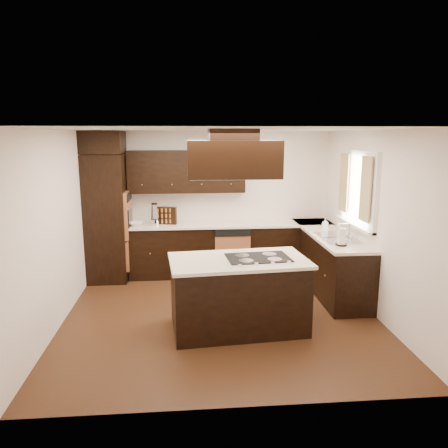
{
  "coord_description": "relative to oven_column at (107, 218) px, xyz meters",
  "views": [
    {
      "loc": [
        -0.44,
        -5.62,
        2.44
      ],
      "look_at": [
        0.1,
        0.6,
        1.15
      ],
      "focal_mm": 35.0,
      "sensor_mm": 36.0,
      "label": 1
    }
  ],
  "objects": [
    {
      "name": "floor",
      "position": [
        1.78,
        -1.71,
        -1.07
      ],
      "size": [
        4.2,
        4.2,
        0.02
      ],
      "primitive_type": "cube",
      "color": "#563119",
      "rests_on": "ground"
    },
    {
      "name": "ceiling",
      "position": [
        1.78,
        -1.71,
        1.45
      ],
      "size": [
        4.2,
        4.2,
        0.02
      ],
      "primitive_type": "cube",
      "color": "silver",
      "rests_on": "ground"
    },
    {
      "name": "wall_back",
      "position": [
        1.78,
        0.4,
        0.19
      ],
      "size": [
        4.2,
        0.02,
        2.5
      ],
      "primitive_type": "cube",
      "color": "white",
      "rests_on": "ground"
    },
    {
      "name": "wall_front",
      "position": [
        1.78,
        -3.81,
        0.19
      ],
      "size": [
        4.2,
        0.02,
        2.5
      ],
      "primitive_type": "cube",
      "color": "white",
      "rests_on": "ground"
    },
    {
      "name": "wall_left",
      "position": [
        -0.33,
        -1.71,
        0.19
      ],
      "size": [
        0.02,
        4.2,
        2.5
      ],
      "primitive_type": "cube",
      "color": "white",
      "rests_on": "ground"
    },
    {
      "name": "wall_right",
      "position": [
        3.88,
        -1.71,
        0.19
      ],
      "size": [
        0.02,
        4.2,
        2.5
      ],
      "primitive_type": "cube",
      "color": "white",
      "rests_on": "ground"
    },
    {
      "name": "oven_column",
      "position": [
        0.0,
        0.0,
        0.0
      ],
      "size": [
        0.65,
        0.75,
        2.12
      ],
      "primitive_type": "cube",
      "color": "black",
      "rests_on": "floor"
    },
    {
      "name": "wall_oven_face",
      "position": [
        0.35,
        0.0,
        0.06
      ],
      "size": [
        0.05,
        0.62,
        0.78
      ],
      "primitive_type": "cube",
      "color": "#B86B3E",
      "rests_on": "oven_column"
    },
    {
      "name": "base_cabinets_back",
      "position": [
        1.81,
        0.09,
        -0.62
      ],
      "size": [
        2.93,
        0.6,
        0.88
      ],
      "primitive_type": "cube",
      "color": "black",
      "rests_on": "floor"
    },
    {
      "name": "base_cabinets_right",
      "position": [
        3.58,
        -0.8,
        -0.62
      ],
      "size": [
        0.6,
        2.4,
        0.88
      ],
      "primitive_type": "cube",
      "color": "black",
      "rests_on": "floor"
    },
    {
      "name": "countertop_back",
      "position": [
        1.81,
        0.08,
        -0.16
      ],
      "size": [
        2.93,
        0.63,
        0.04
      ],
      "primitive_type": "cube",
      "color": "white",
      "rests_on": "base_cabinets_back"
    },
    {
      "name": "countertop_right",
      "position": [
        3.56,
        -0.8,
        -0.16
      ],
      "size": [
        0.63,
        2.4,
        0.04
      ],
      "primitive_type": "cube",
      "color": "white",
      "rests_on": "base_cabinets_right"
    },
    {
      "name": "upper_cabinets",
      "position": [
        1.34,
        0.23,
        0.75
      ],
      "size": [
        2.0,
        0.34,
        0.72
      ],
      "primitive_type": "cube",
      "color": "black",
      "rests_on": "wall_back"
    },
    {
      "name": "dishwasher_front",
      "position": [
        2.1,
        -0.2,
        -0.66
      ],
      "size": [
        0.6,
        0.05,
        0.72
      ],
      "primitive_type": "cube",
      "color": "#B86B3E",
      "rests_on": "floor"
    },
    {
      "name": "window_frame",
      "position": [
        3.85,
        -1.16,
        0.59
      ],
      "size": [
        0.06,
        1.32,
        1.12
      ],
      "primitive_type": "cube",
      "color": "white",
      "rests_on": "wall_right"
    },
    {
      "name": "window_pane",
      "position": [
        3.87,
        -1.16,
        0.59
      ],
      "size": [
        0.0,
        1.2,
        1.0
      ],
      "primitive_type": "cube",
      "color": "white",
      "rests_on": "wall_right"
    },
    {
      "name": "curtain_left",
      "position": [
        3.79,
        -1.57,
        0.64
      ],
      "size": [
        0.02,
        0.34,
        0.9
      ],
      "primitive_type": "cube",
      "color": "beige",
      "rests_on": "wall_right"
    },
    {
      "name": "curtain_right",
      "position": [
        3.79,
        -0.74,
        0.64
      ],
      "size": [
        0.02,
        0.34,
        0.9
      ],
      "primitive_type": "cube",
      "color": "beige",
      "rests_on": "wall_right"
    },
    {
      "name": "sink_rim",
      "position": [
        3.58,
        -1.16,
        -0.14
      ],
      "size": [
        0.52,
        0.84,
        0.01
      ],
      "primitive_type": "cube",
      "color": "silver",
      "rests_on": "countertop_right"
    },
    {
      "name": "island",
      "position": [
        1.97,
        -2.16,
        -0.62
      ],
      "size": [
        1.71,
        1.04,
        0.88
      ],
      "primitive_type": "cube",
      "rotation": [
        0.0,
        0.0,
        0.09
      ],
      "color": "black",
      "rests_on": "floor"
    },
    {
      "name": "island_top",
      "position": [
        1.97,
        -2.16,
        -0.16
      ],
      "size": [
        1.78,
        1.1,
        0.04
      ],
      "primitive_type": "cube",
      "rotation": [
        0.0,
        0.0,
        0.09
      ],
      "color": "white",
      "rests_on": "island"
    },
    {
      "name": "cooktop",
      "position": [
        2.21,
        -2.13,
        -0.13
      ],
      "size": [
        0.82,
        0.58,
        0.01
      ],
      "primitive_type": "cube",
      "rotation": [
        0.0,
        0.0,
        0.09
      ],
      "color": "black",
      "rests_on": "island_top"
    },
    {
      "name": "range_hood",
      "position": [
        1.88,
        -2.25,
        1.1
      ],
      "size": [
        1.05,
        0.72,
        0.42
      ],
      "primitive_type": "cube",
      "color": "black",
      "rests_on": "ceiling"
    },
    {
      "name": "hood_duct",
      "position": [
        1.88,
        -2.25,
        1.38
      ],
      "size": [
        0.55,
        0.5,
        0.13
      ],
      "primitive_type": "cube",
      "color": "black",
      "rests_on": "ceiling"
    },
    {
      "name": "blender_base",
      "position": [
        0.79,
        0.01,
        -0.09
      ],
      "size": [
        0.15,
        0.15,
        0.1
      ],
      "primitive_type": "cylinder",
      "color": "silver",
      "rests_on": "countertop_back"
    },
    {
      "name": "blender_pitcher",
      "position": [
        0.79,
        0.01,
        0.09
      ],
      "size": [
        0.13,
        0.13,
        0.26
      ],
      "primitive_type": "cone",
      "color": "silver",
      "rests_on": "blender_base"
    },
    {
      "name": "spice_rack",
      "position": [
        0.98,
        0.09,
        0.01
      ],
      "size": [
        0.37,
        0.17,
        0.3
      ],
      "primitive_type": "cube",
      "rotation": [
        0.0,
        0.0,
        -0.24
      ],
      "color": "black",
      "rests_on": "countertop_back"
    },
    {
      "name": "mixing_bowl",
      "position": [
        0.48,
        0.01,
        -0.11
      ],
      "size": [
        0.26,
        0.26,
        0.06
      ],
      "primitive_type": "imported",
      "rotation": [
        0.0,
        0.0,
        -0.05
      ],
      "color": "white",
      "rests_on": "countertop_back"
    },
    {
      "name": "soap_bottle",
      "position": [
        3.53,
        -0.68,
        -0.04
      ],
      "size": [
        0.12,
        0.12,
        0.21
      ],
      "primitive_type": "imported",
      "rotation": [
        0.0,
        0.0,
        -0.34
      ],
      "color": "white",
      "rests_on": "countertop_right"
    },
    {
      "name": "paper_towel",
      "position": [
        3.47,
        -1.62,
        -0.02
      ],
      "size": [
        0.15,
        0.15,
        0.25
      ],
      "primitive_type": "cylinder",
      "rotation": [
        0.0,
        0.0,
        0.43
      ],
      "color": "white",
      "rests_on": "countertop_right"
    }
  ]
}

